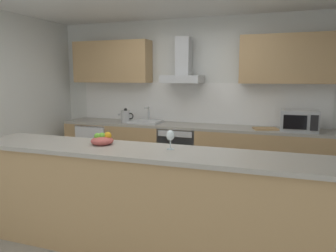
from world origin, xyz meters
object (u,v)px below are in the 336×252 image
at_px(kettle, 126,116).
at_px(wine_glass, 170,136).
at_px(refrigerator, 99,147).
at_px(microwave, 299,121).
at_px(sink, 146,121).
at_px(range_hood, 183,69).
at_px(fruit_bowl, 102,140).
at_px(oven, 180,152).
at_px(chopping_board, 265,129).

bearing_deg(kettle, wine_glass, -54.36).
bearing_deg(refrigerator, microwave, -0.44).
distance_m(microwave, wine_glass, 2.44).
bearing_deg(sink, refrigerator, -179.13).
bearing_deg(microwave, refrigerator, 179.56).
xyz_separation_m(range_hood, fruit_bowl, (-0.11, -2.31, -0.74)).
bearing_deg(kettle, refrigerator, 176.82).
bearing_deg(oven, wine_glass, -74.98).
relative_size(refrigerator, fruit_bowl, 3.86).
bearing_deg(range_hood, oven, -90.00).
bearing_deg(oven, fruit_bowl, -93.00).
bearing_deg(fruit_bowl, chopping_board, 56.68).
distance_m(oven, refrigerator, 1.51).
relative_size(microwave, fruit_bowl, 2.27).
relative_size(microwave, wine_glass, 2.81).
distance_m(kettle, chopping_board, 2.26).
xyz_separation_m(refrigerator, chopping_board, (2.81, -0.02, 0.49)).
relative_size(refrigerator, kettle, 2.94).
height_order(microwave, fruit_bowl, microwave).
bearing_deg(oven, refrigerator, -179.90).
distance_m(microwave, chopping_board, 0.47).
bearing_deg(microwave, fruit_bowl, -130.92).
distance_m(oven, chopping_board, 1.38).
height_order(wine_glass, fruit_bowl, wine_glass).
height_order(oven, sink, sink).
xyz_separation_m(wine_glass, fruit_bowl, (-0.70, -0.01, -0.08)).
bearing_deg(refrigerator, oven, 0.10).
xyz_separation_m(refrigerator, microwave, (3.26, -0.03, 0.62)).
xyz_separation_m(microwave, chopping_board, (-0.45, 0.00, -0.14)).
relative_size(refrigerator, range_hood, 1.18).
height_order(oven, range_hood, range_hood).
height_order(refrigerator, wine_glass, wine_glass).
bearing_deg(microwave, kettle, -179.88).
height_order(oven, microwave, microwave).
relative_size(refrigerator, wine_glass, 4.78).
height_order(wine_glass, chopping_board, wine_glass).
bearing_deg(kettle, microwave, 0.12).
bearing_deg(refrigerator, chopping_board, -0.43).
relative_size(microwave, range_hood, 0.69).
xyz_separation_m(microwave, kettle, (-2.70, -0.01, -0.04)).
relative_size(range_hood, fruit_bowl, 3.27).
distance_m(sink, range_hood, 1.05).
bearing_deg(chopping_board, kettle, -179.75).
bearing_deg(wine_glass, sink, 118.47).
bearing_deg(sink, kettle, -172.70).
bearing_deg(chopping_board, wine_glass, -108.64).
bearing_deg(fruit_bowl, kettle, 111.21).
bearing_deg(refrigerator, wine_glass, -46.04).
distance_m(wine_glass, fruit_bowl, 0.70).
height_order(refrigerator, range_hood, range_hood).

